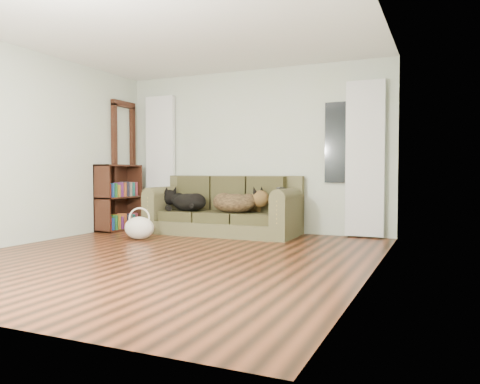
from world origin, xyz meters
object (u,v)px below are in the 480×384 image
at_px(sofa, 222,205).
at_px(tote_bag, 139,228).
at_px(bookshelf, 119,200).
at_px(dog_shepherd, 237,203).
at_px(dog_black_lab, 186,202).

distance_m(sofa, tote_bag, 1.33).
bearing_deg(tote_bag, bookshelf, 140.89).
xyz_separation_m(dog_shepherd, tote_bag, (-1.12, -0.91, -0.33)).
height_order(dog_shepherd, bookshelf, bookshelf).
distance_m(dog_black_lab, tote_bag, 1.00).
xyz_separation_m(sofa, dog_shepherd, (0.30, -0.10, 0.04)).
distance_m(dog_black_lab, bookshelf, 1.23).
height_order(sofa, dog_shepherd, sofa).
relative_size(sofa, dog_black_lab, 3.50).
relative_size(sofa, dog_shepherd, 3.26).
relative_size(dog_black_lab, tote_bag, 1.50).
distance_m(dog_black_lab, dog_shepherd, 0.88).
bearing_deg(dog_black_lab, sofa, 36.55).
height_order(sofa, dog_black_lab, sofa).
relative_size(tote_bag, bookshelf, 0.41).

